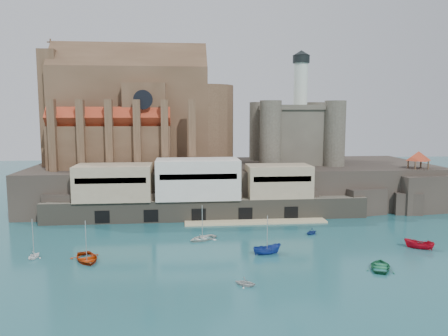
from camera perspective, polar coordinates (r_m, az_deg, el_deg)
name	(u,v)px	position (r m, az deg, el deg)	size (l,w,h in m)	color
ground	(262,249)	(75.79, 5.01, -10.46)	(300.00, 300.00, 0.00)	#194D54
promontory	(233,184)	(112.60, 1.25, -2.05)	(100.00, 36.00, 10.00)	black
quay	(197,191)	(95.60, -3.54, -3.01)	(70.00, 12.00, 13.05)	#5F5A4C
church	(139,117)	(113.33, -11.07, 6.61)	(47.00, 25.93, 30.51)	#503725
castle_keep	(294,131)	(116.00, 9.19, 4.78)	(21.20, 21.20, 29.30)	#484338
rock_outcrop	(417,194)	(113.21, 23.88, -3.08)	(14.50, 10.50, 8.70)	black
pavilion	(418,157)	(112.23, 24.06, 1.32)	(6.40, 6.40, 5.40)	#503725
boat_0	(87,261)	(73.03, -17.49, -11.46)	(4.71, 1.36, 6.59)	#9C2905
boat_1	(245,286)	(60.48, 2.78, -15.09)	(2.50, 1.53, 2.90)	silver
boat_2	(267,254)	(73.25, 5.64, -11.10)	(1.84, 1.89, 4.89)	navy
boat_3	(381,268)	(70.61, 19.77, -12.20)	(4.25, 1.23, 5.95)	#1E6A43
boat_4	(34,258)	(77.02, -23.55, -10.75)	(2.60, 1.59, 3.02)	white
boat_5	(419,249)	(82.63, 24.09, -9.58)	(1.81, 1.86, 4.81)	red
boat_6	(202,240)	(80.76, -2.84, -9.33)	(4.01, 1.16, 5.62)	silver
boat_7	(312,234)	(85.90, 11.36, -8.46)	(2.52, 1.54, 2.92)	navy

